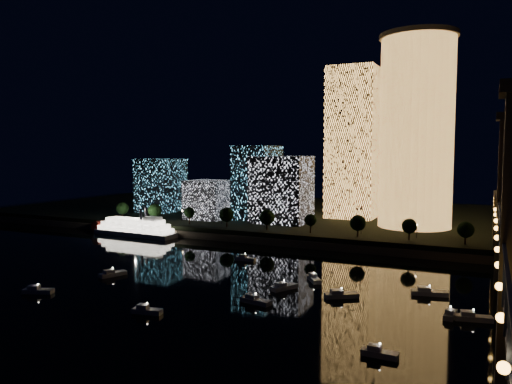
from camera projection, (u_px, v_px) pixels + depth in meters
ground at (233, 307)px, 125.94m from camera, size 520.00×520.00×0.00m
far_bank at (372, 219)px, 269.86m from camera, size 420.00×160.00×5.00m
seawall at (329, 246)px, 199.68m from camera, size 420.00×6.00×3.00m
tower_cylindrical at (416, 131)px, 223.02m from camera, size 34.00×34.00×85.83m
tower_rectangular at (353, 143)px, 256.88m from camera, size 24.14×24.14×76.81m
midrise_blocks at (230, 187)px, 257.75m from camera, size 103.40×37.66×37.02m
riverboat at (132, 228)px, 232.88m from camera, size 45.60×11.46×13.62m
motorboats at (282, 293)px, 135.36m from camera, size 118.53×66.82×2.78m
esplanade_trees at (263, 217)px, 217.94m from camera, size 166.20×6.80×8.90m
street_lamps at (264, 218)px, 224.37m from camera, size 132.70×0.70×5.65m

